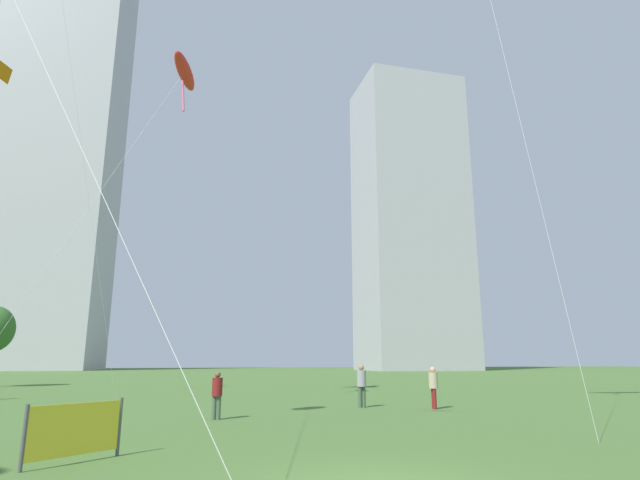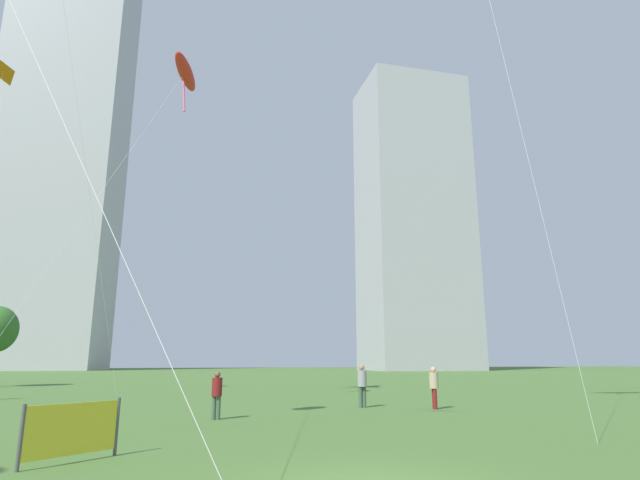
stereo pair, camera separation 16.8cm
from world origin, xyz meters
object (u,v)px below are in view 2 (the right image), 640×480
person_standing_6 (217,392)px  kite_flying_5 (1,79)px  person_standing_4 (362,383)px  distant_highrise_0 (64,139)px  event_banner (73,429)px  distant_highrise_1 (413,220)px  kite_flying_3 (185,73)px  person_standing_5 (434,385)px

person_standing_6 → kite_flying_5: (-13.20, 13.14, 18.09)m
person_standing_4 → kite_flying_5: 28.55m
person_standing_4 → distant_highrise_0: 119.46m
distant_highrise_0 → event_banner: 126.11m
distant_highrise_1 → event_banner: distant_highrise_1 is taller
distant_highrise_1 → kite_flying_5: bearing=-130.9°
kite_flying_3 → kite_flying_5: bearing=146.4°
distant_highrise_1 → kite_flying_3: bearing=-122.4°
person_standing_4 → distant_highrise_1: 93.35m
person_standing_6 → distant_highrise_1: bearing=80.3°
distant_highrise_0 → person_standing_6: bearing=-67.6°
kite_flying_3 → event_banner: size_ratio=10.55×
person_standing_6 → kite_flying_3: kite_flying_3 is taller
person_standing_5 → kite_flying_3: kite_flying_3 is taller
person_standing_6 → event_banner: person_standing_6 is taller
distant_highrise_1 → event_banner: 106.86m
person_standing_5 → distant_highrise_1: distant_highrise_1 is taller
person_standing_5 → kite_flying_3: size_ratio=0.10×
person_standing_4 → kite_flying_3: 18.15m
distant_highrise_1 → person_standing_6: bearing=-119.5°
person_standing_6 → distant_highrise_1: size_ratio=0.03×
person_standing_5 → distant_highrise_0: distant_highrise_0 is taller
person_standing_4 → person_standing_5: person_standing_4 is taller
person_standing_5 → distant_highrise_1: bearing=-14.7°
person_standing_5 → kite_flying_5: (-22.67, 11.39, 18.02)m
person_standing_4 → distant_highrise_1: bearing=61.9°
distant_highrise_1 → person_standing_4: bearing=-116.8°
kite_flying_5 → distant_highrise_0: 98.62m
kite_flying_3 → distant_highrise_0: 108.73m
person_standing_4 → event_banner: (-10.04, -10.63, -0.42)m
kite_flying_5 → distant_highrise_0: bearing=101.4°
person_standing_4 → event_banner: size_ratio=1.12×
person_standing_6 → event_banner: bearing=-95.0°
kite_flying_5 → distant_highrise_0: distant_highrise_0 is taller
kite_flying_3 → distant_highrise_1: distant_highrise_1 is taller
kite_flying_3 → event_banner: kite_flying_3 is taller
person_standing_5 → person_standing_6: 9.63m
person_standing_6 → distant_highrise_0: size_ratio=0.02×
distant_highrise_0 → event_banner: distant_highrise_0 is taller
person_standing_4 → distant_highrise_1: size_ratio=0.03×
person_standing_4 → kite_flying_5: kite_flying_5 is taller
distant_highrise_1 → event_banner: size_ratio=38.69×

